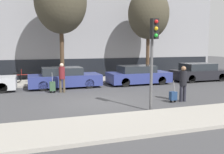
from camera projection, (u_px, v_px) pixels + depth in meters
The scene contains 15 objects.
ground_plane at pixel (96, 102), 12.00m from camera, with size 80.00×80.00×0.00m, color #424244.
sidewalk_near at pixel (125, 124), 8.46m from camera, with size 28.00×2.50×0.12m.
sidewalk_far at pixel (72, 81), 18.57m from camera, with size 28.00×3.00×0.12m.
building_facade at pixel (64, 6), 20.96m from camera, with size 28.00×2.37×11.99m.
parked_car_1 at pixel (64, 78), 16.09m from camera, with size 4.57×1.88×1.31m.
parked_car_2 at pixel (138, 75), 17.52m from camera, with size 4.34×1.89×1.31m.
parked_car_3 at pixel (199, 72), 19.17m from camera, with size 4.30×1.87×1.35m.
pedestrian_left at pixel (62, 76), 14.35m from camera, with size 0.35×0.34×1.71m.
trolley_left at pixel (52, 86), 14.31m from camera, with size 0.34×0.29×1.19m.
pedestrian_right at pixel (183, 82), 12.03m from camera, with size 0.35×0.34×1.73m.
trolley_right at pixel (173, 96), 11.92m from camera, with size 0.34×0.29×1.07m.
traffic_light at pixel (153, 46), 9.99m from camera, with size 0.28×0.47×3.78m.
parked_bicycle at pixel (24, 77), 17.41m from camera, with size 1.77×0.06×0.96m.
bare_tree_near_crossing at pixel (61, 2), 16.82m from camera, with size 3.52×3.52×7.68m.
bare_tree_down_street at pixel (148, 14), 19.46m from camera, with size 3.21×3.21×7.00m.
Camera 1 is at (-3.03, -11.37, 2.74)m, focal length 40.00 mm.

